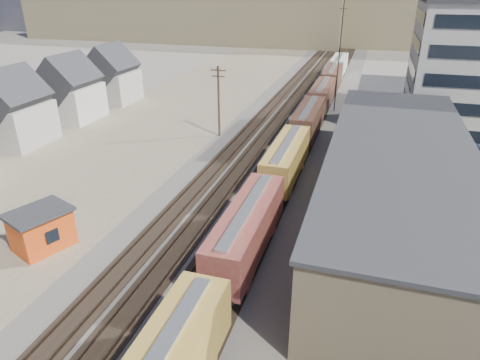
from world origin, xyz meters
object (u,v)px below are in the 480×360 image
(utility_pole_north, at_px, (219,100))
(parked_car_blue, at_px, (463,142))
(freight_train, at_px, (299,137))
(maintenance_shed, at_px, (41,229))

(utility_pole_north, height_order, parked_car_blue, utility_pole_north)
(freight_train, relative_size, parked_car_blue, 22.08)
(utility_pole_north, distance_m, maintenance_shed, 31.76)
(parked_car_blue, bearing_deg, maintenance_shed, 174.03)
(freight_train, bearing_deg, maintenance_shed, -122.51)
(freight_train, height_order, utility_pole_north, utility_pole_north)
(maintenance_shed, height_order, parked_car_blue, maintenance_shed)
(freight_train, height_order, parked_car_blue, freight_train)
(maintenance_shed, bearing_deg, freight_train, 57.49)
(utility_pole_north, xyz_separation_m, parked_car_blue, (32.83, 5.21, -4.55))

